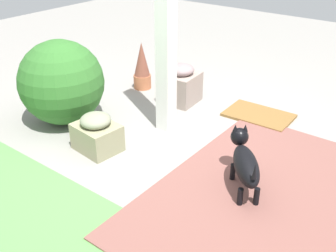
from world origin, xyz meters
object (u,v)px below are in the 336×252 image
dog (245,162)px  stone_planter_nearest (181,85)px  stone_planter_mid (97,133)px  doormat (259,115)px  porch_pillar (166,12)px  terracotta_pot_spiky (142,67)px  round_shrub (62,82)px

dog → stone_planter_nearest: bearing=-37.8°
stone_planter_mid → doormat: bearing=-120.0°
porch_pillar → dog: 1.55m
dog → terracotta_pot_spiky: bearing=-29.0°
stone_planter_nearest → stone_planter_mid: stone_planter_nearest is taller
stone_planter_mid → round_shrub: round_shrub is taller
terracotta_pot_spiky → round_shrub: bearing=87.3°
doormat → porch_pillar: bearing=51.9°
stone_planter_nearest → doormat: bearing=-167.4°
stone_planter_nearest → dog: 1.79m
stone_planter_nearest → dog: stone_planter_nearest is taller
stone_planter_nearest → round_shrub: 1.38m
stone_planter_mid → doormat: 1.83m
porch_pillar → terracotta_pot_spiky: porch_pillar is taller
stone_planter_nearest → round_shrub: bearing=58.7°
dog → doormat: (0.49, -1.30, -0.25)m
stone_planter_mid → round_shrub: bearing=-16.4°
stone_planter_nearest → round_shrub: (0.71, 1.16, 0.23)m
dog → doormat: bearing=-69.4°
round_shrub → doormat: bearing=-139.9°
terracotta_pot_spiky → doormat: size_ratio=0.84×
stone_planter_mid → stone_planter_nearest: bearing=-89.6°
round_shrub → doormat: (-1.63, -1.37, -0.43)m
porch_pillar → dog: (-1.15, 0.46, -0.94)m
porch_pillar → round_shrub: (0.97, 0.53, -0.76)m
stone_planter_nearest → terracotta_pot_spiky: bearing=-4.3°
dog → doormat: 1.41m
round_shrub → dog: (-2.12, -0.07, -0.18)m
stone_planter_mid → doormat: size_ratio=0.63×
porch_pillar → stone_planter_nearest: bearing=-67.4°
round_shrub → terracotta_pot_spiky: round_shrub is taller
round_shrub → dog: round_shrub is taller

